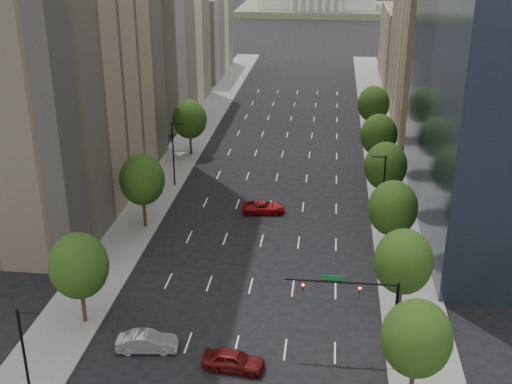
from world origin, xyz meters
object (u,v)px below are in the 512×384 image
at_px(car_maroon, 234,360).
at_px(car_red_far, 264,207).
at_px(traffic_signal, 365,301).
at_px(car_silver, 147,342).

bearing_deg(car_maroon, car_red_far, 7.14).
height_order(car_maroon, car_red_far, car_maroon).
xyz_separation_m(traffic_signal, car_silver, (-17.83, -1.44, -4.34)).
bearing_deg(car_red_far, traffic_signal, -164.93).
bearing_deg(traffic_signal, car_maroon, -163.28).
distance_m(car_maroon, car_red_far, 30.85).
bearing_deg(car_red_far, car_maroon, 174.79).
distance_m(traffic_signal, car_maroon, 11.57).
relative_size(traffic_signal, car_silver, 1.79).
xyz_separation_m(traffic_signal, car_red_far, (-11.13, 27.75, -4.44)).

